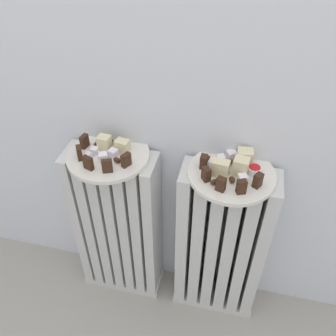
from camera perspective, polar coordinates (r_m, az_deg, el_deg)
radiator_left at (r=1.31m, az=-7.92°, el=-9.48°), size 0.30×0.12×0.65m
radiator_right at (r=1.26m, az=8.32°, el=-12.36°), size 0.30×0.12×0.65m
plate_left at (r=1.08m, az=-9.51°, el=1.99°), size 0.25×0.25×0.01m
plate_right at (r=1.02m, az=10.10°, el=-0.92°), size 0.25×0.25×0.01m
dark_cake_slice_left_0 at (r=1.10m, az=-13.19°, el=4.16°), size 0.02×0.03×0.04m
dark_cake_slice_left_1 at (r=1.06m, az=-13.96°, el=2.36°), size 0.03×0.03×0.04m
dark_cake_slice_left_2 at (r=1.02m, az=-12.63°, el=0.79°), size 0.03×0.02×0.04m
dark_cake_slice_left_3 at (r=1.00m, az=-9.69°, el=0.32°), size 0.03×0.02×0.04m
dark_cake_slice_left_4 at (r=1.01m, az=-6.72°, el=1.28°), size 0.03×0.03×0.04m
marble_cake_slice_left_0 at (r=1.07m, az=-7.29°, el=3.51°), size 0.04×0.04×0.04m
marble_cake_slice_left_1 at (r=1.08m, az=-10.09°, el=3.89°), size 0.04×0.03×0.05m
turkish_delight_left_0 at (r=1.05m, az=-10.33°, el=1.73°), size 0.03×0.03×0.02m
turkish_delight_left_1 at (r=1.06m, az=-8.73°, el=2.35°), size 0.03×0.03×0.02m
turkish_delight_left_2 at (r=1.06m, az=-12.61°, el=1.90°), size 0.02×0.02×0.02m
turkish_delight_left_3 at (r=1.08m, az=-11.68°, el=2.71°), size 0.02×0.02×0.02m
medjool_date_left_0 at (r=1.10m, az=-7.80°, el=4.16°), size 0.03×0.03×0.02m
medjool_date_left_1 at (r=1.10m, az=-11.29°, el=3.72°), size 0.02×0.03×0.02m
medjool_date_left_2 at (r=1.11m, az=-9.33°, el=4.30°), size 0.03×0.02×0.02m
medjool_date_left_3 at (r=1.03m, az=-8.14°, el=1.26°), size 0.03×0.02×0.02m
dark_cake_slice_right_0 at (r=1.00m, az=5.69°, el=1.02°), size 0.02×0.02×0.04m
dark_cake_slice_right_1 at (r=0.96m, az=6.12°, el=-0.98°), size 0.03×0.03×0.04m
dark_cake_slice_right_2 at (r=0.94m, az=8.44°, el=-2.57°), size 0.03×0.02×0.04m
dark_cake_slice_right_3 at (r=0.94m, az=11.65°, el=-2.96°), size 0.03×0.03×0.04m
dark_cake_slice_right_4 at (r=0.97m, az=14.15°, el=-1.94°), size 0.03×0.03×0.04m
marble_cake_slice_right_0 at (r=1.00m, az=11.56°, el=0.24°), size 0.04×0.04×0.05m
marble_cake_slice_right_1 at (r=0.98m, az=8.36°, el=-0.01°), size 0.05×0.04×0.05m
marble_cake_slice_right_2 at (r=1.03m, az=12.14°, el=1.63°), size 0.05×0.04×0.05m
turkish_delight_right_0 at (r=1.03m, az=8.38°, el=1.42°), size 0.03×0.03×0.02m
turkish_delight_right_1 at (r=1.01m, az=7.14°, el=0.65°), size 0.03×0.03×0.02m
turkish_delight_right_2 at (r=0.98m, az=11.82°, el=-1.72°), size 0.03×0.03×0.02m
turkish_delight_right_3 at (r=1.05m, az=10.05°, el=2.07°), size 0.04×0.04×0.03m
medjool_date_right_0 at (r=1.03m, az=9.76°, el=0.88°), size 0.02×0.03×0.02m
medjool_date_right_1 at (r=1.04m, az=6.43°, el=1.47°), size 0.02×0.03×0.01m
medjool_date_right_2 at (r=0.98m, az=10.18°, el=-1.85°), size 0.02×0.03×0.01m
medjool_date_right_3 at (r=0.96m, az=7.47°, el=-2.23°), size 0.03×0.03×0.02m
jam_bowl_right at (r=1.02m, az=13.61°, el=-0.23°), size 0.04×0.04×0.02m
fork at (r=1.04m, az=8.58°, el=1.03°), size 0.02×0.10×0.00m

